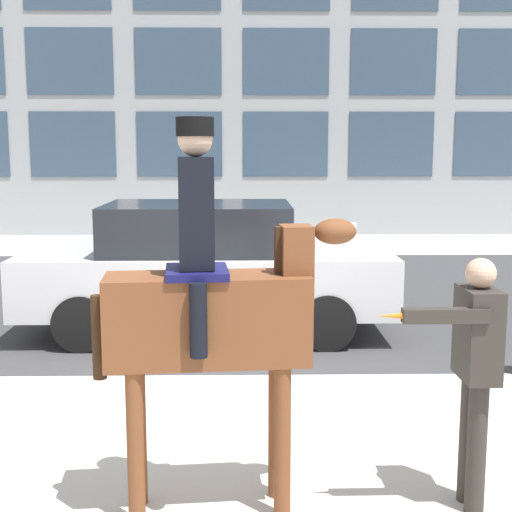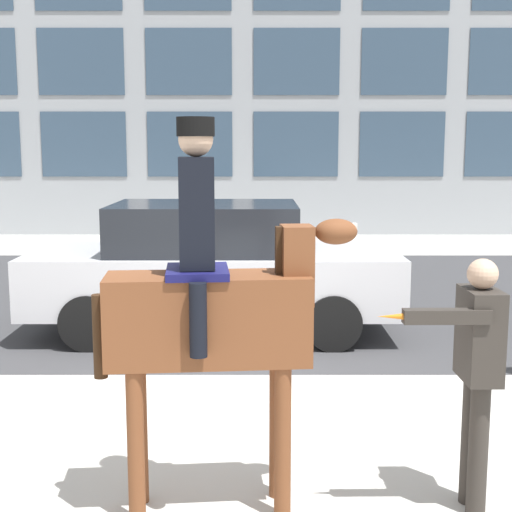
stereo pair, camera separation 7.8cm
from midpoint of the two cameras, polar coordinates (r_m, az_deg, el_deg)
ground_plane at (r=7.31m, az=-3.55°, el=-10.72°), size 80.00×80.00×0.00m
road_surface at (r=11.90m, az=-2.56°, el=-3.06°), size 19.80×8.50×0.01m
mounted_horse_lead at (r=4.64m, az=-4.04°, el=-4.27°), size 1.72×0.65×2.62m
pedestrian_bystander at (r=4.98m, az=16.66°, el=-8.20°), size 0.82×0.43×1.72m
street_car_near_lane at (r=9.36m, az=-4.31°, el=-0.89°), size 4.75×1.98×1.71m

